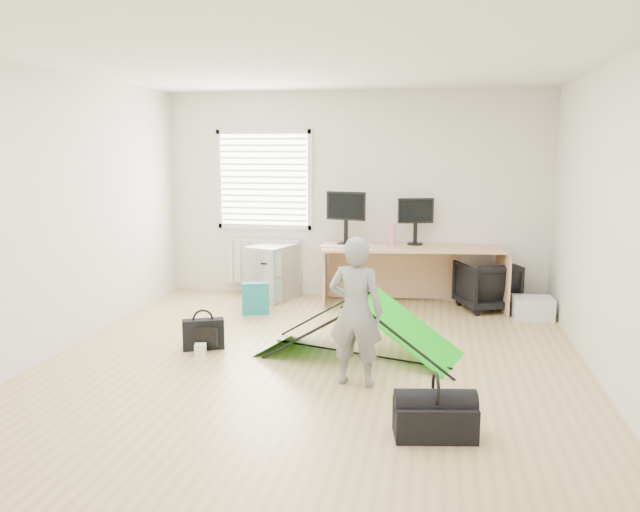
% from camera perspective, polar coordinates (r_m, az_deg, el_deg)
% --- Properties ---
extents(ground, '(5.50, 5.50, 0.00)m').
position_cam_1_polar(ground, '(5.83, -0.74, -9.91)').
color(ground, tan).
rests_on(ground, ground).
extents(back_wall, '(5.00, 0.02, 2.70)m').
position_cam_1_polar(back_wall, '(8.22, 3.06, 5.52)').
color(back_wall, silver).
rests_on(back_wall, ground).
extents(window, '(1.20, 0.06, 1.20)m').
position_cam_1_polar(window, '(8.41, -5.15, 6.96)').
color(window, silver).
rests_on(window, back_wall).
extents(radiator, '(1.00, 0.12, 0.60)m').
position_cam_1_polar(radiator, '(8.50, -5.11, -0.48)').
color(radiator, silver).
rests_on(radiator, back_wall).
extents(desk, '(2.31, 1.00, 0.76)m').
position_cam_1_polar(desk, '(7.89, 8.36, -1.87)').
color(desk, tan).
rests_on(desk, ground).
extents(filing_cabinet, '(0.65, 0.74, 0.72)m').
position_cam_1_polar(filing_cabinet, '(8.21, -4.38, -1.49)').
color(filing_cabinet, '#9E9FA3').
rests_on(filing_cabinet, ground).
extents(monitor_left, '(0.53, 0.23, 0.49)m').
position_cam_1_polar(monitor_left, '(7.87, 2.39, 2.83)').
color(monitor_left, black).
rests_on(monitor_left, desk).
extents(monitor_right, '(0.46, 0.23, 0.43)m').
position_cam_1_polar(monitor_right, '(7.95, 8.72, 2.58)').
color(monitor_right, black).
rests_on(monitor_right, desk).
extents(keyboard, '(0.44, 0.16, 0.02)m').
position_cam_1_polar(keyboard, '(7.67, 1.63, 0.87)').
color(keyboard, beige).
rests_on(keyboard, desk).
extents(thermos, '(0.08, 0.08, 0.25)m').
position_cam_1_polar(thermos, '(7.89, 6.64, 1.89)').
color(thermos, pink).
rests_on(thermos, desk).
extents(office_chair, '(0.84, 0.85, 0.60)m').
position_cam_1_polar(office_chair, '(7.95, 14.99, -2.62)').
color(office_chair, black).
rests_on(office_chair, ground).
extents(person, '(0.49, 0.36, 1.26)m').
position_cam_1_polar(person, '(5.20, 3.29, -5.09)').
color(person, gray).
rests_on(person, ground).
extents(kite, '(1.98, 1.28, 0.57)m').
position_cam_1_polar(kite, '(6.01, 3.62, -6.47)').
color(kite, '#14C813').
rests_on(kite, ground).
extents(storage_crate, '(0.47, 0.34, 0.26)m').
position_cam_1_polar(storage_crate, '(7.72, 18.86, -4.50)').
color(storage_crate, silver).
rests_on(storage_crate, ground).
extents(tote_bag, '(0.35, 0.23, 0.38)m').
position_cam_1_polar(tote_bag, '(7.52, -5.93, -3.87)').
color(tote_bag, '#1D737E').
rests_on(tote_bag, ground).
extents(laptop_bag, '(0.42, 0.27, 0.30)m').
position_cam_1_polar(laptop_bag, '(6.32, -10.61, -7.05)').
color(laptop_bag, black).
rests_on(laptop_bag, ground).
extents(white_box, '(0.14, 0.14, 0.11)m').
position_cam_1_polar(white_box, '(6.17, -10.88, -8.41)').
color(white_box, silver).
rests_on(white_box, ground).
extents(duffel_bag, '(0.60, 0.37, 0.24)m').
position_cam_1_polar(duffel_bag, '(4.51, 10.45, -14.55)').
color(duffel_bag, black).
rests_on(duffel_bag, ground).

